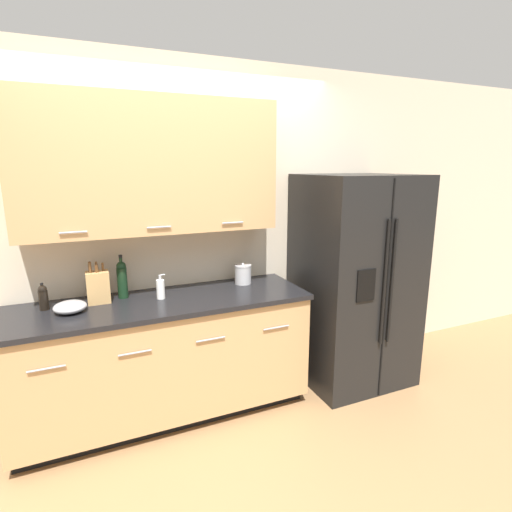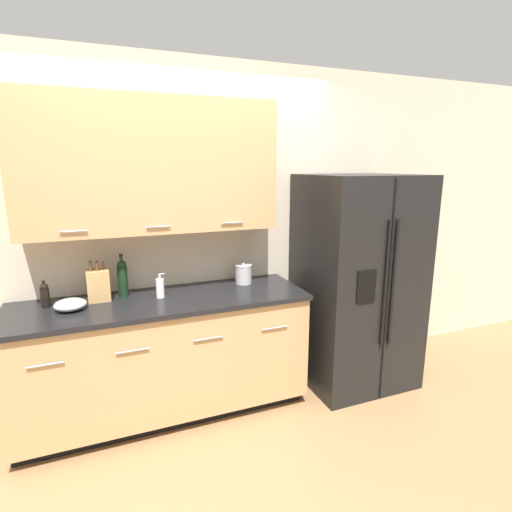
{
  "view_description": "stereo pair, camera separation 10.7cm",
  "coord_description": "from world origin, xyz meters",
  "px_view_note": "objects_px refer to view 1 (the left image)",
  "views": [
    {
      "loc": [
        -0.7,
        -1.9,
        1.82
      ],
      "look_at": [
        0.49,
        0.79,
        1.15
      ],
      "focal_mm": 28.0,
      "sensor_mm": 36.0,
      "label": 1
    },
    {
      "loc": [
        -0.6,
        -1.94,
        1.82
      ],
      "look_at": [
        0.49,
        0.79,
        1.15
      ],
      "focal_mm": 28.0,
      "sensor_mm": 36.0,
      "label": 2
    }
  ],
  "objects_px": {
    "knife_block": "(98,287)",
    "refrigerator": "(354,280)",
    "oil_bottle": "(43,297)",
    "steel_canister": "(243,274)",
    "wine_bottle": "(122,279)",
    "soap_dispenser": "(161,289)",
    "mixing_bowl": "(70,307)"
  },
  "relations": [
    {
      "from": "mixing_bowl",
      "to": "knife_block",
      "type": "bearing_deg",
      "value": 34.26
    },
    {
      "from": "soap_dispenser",
      "to": "steel_canister",
      "type": "bearing_deg",
      "value": 9.2
    },
    {
      "from": "oil_bottle",
      "to": "mixing_bowl",
      "type": "distance_m",
      "value": 0.2
    },
    {
      "from": "wine_bottle",
      "to": "steel_canister",
      "type": "height_order",
      "value": "wine_bottle"
    },
    {
      "from": "mixing_bowl",
      "to": "steel_canister",
      "type": "bearing_deg",
      "value": 6.7
    },
    {
      "from": "oil_bottle",
      "to": "steel_canister",
      "type": "xyz_separation_m",
      "value": [
        1.41,
        0.03,
        -0.01
      ]
    },
    {
      "from": "steel_canister",
      "to": "mixing_bowl",
      "type": "relative_size",
      "value": 0.83
    },
    {
      "from": "refrigerator",
      "to": "steel_canister",
      "type": "bearing_deg",
      "value": 166.61
    },
    {
      "from": "refrigerator",
      "to": "steel_canister",
      "type": "relative_size",
      "value": 10.36
    },
    {
      "from": "oil_bottle",
      "to": "wine_bottle",
      "type": "bearing_deg",
      "value": 5.49
    },
    {
      "from": "refrigerator",
      "to": "mixing_bowl",
      "type": "distance_m",
      "value": 2.18
    },
    {
      "from": "refrigerator",
      "to": "knife_block",
      "type": "bearing_deg",
      "value": 174.43
    },
    {
      "from": "soap_dispenser",
      "to": "steel_canister",
      "type": "relative_size",
      "value": 1.04
    },
    {
      "from": "oil_bottle",
      "to": "refrigerator",
      "type": "bearing_deg",
      "value": -4.67
    },
    {
      "from": "knife_block",
      "to": "mixing_bowl",
      "type": "distance_m",
      "value": 0.23
    },
    {
      "from": "soap_dispenser",
      "to": "oil_bottle",
      "type": "bearing_deg",
      "value": 173.88
    },
    {
      "from": "refrigerator",
      "to": "wine_bottle",
      "type": "bearing_deg",
      "value": 172.6
    },
    {
      "from": "refrigerator",
      "to": "knife_block",
      "type": "height_order",
      "value": "refrigerator"
    },
    {
      "from": "refrigerator",
      "to": "knife_block",
      "type": "xyz_separation_m",
      "value": [
        -2.0,
        0.19,
        0.14
      ]
    },
    {
      "from": "wine_bottle",
      "to": "oil_bottle",
      "type": "distance_m",
      "value": 0.5
    },
    {
      "from": "refrigerator",
      "to": "soap_dispenser",
      "type": "distance_m",
      "value": 1.6
    },
    {
      "from": "wine_bottle",
      "to": "oil_bottle",
      "type": "bearing_deg",
      "value": -174.51
    },
    {
      "from": "steel_canister",
      "to": "refrigerator",
      "type": "bearing_deg",
      "value": -13.39
    },
    {
      "from": "refrigerator",
      "to": "oil_bottle",
      "type": "xyz_separation_m",
      "value": [
        -2.33,
        0.19,
        0.11
      ]
    },
    {
      "from": "soap_dispenser",
      "to": "oil_bottle",
      "type": "xyz_separation_m",
      "value": [
        -0.74,
        0.08,
        0.02
      ]
    },
    {
      "from": "knife_block",
      "to": "wine_bottle",
      "type": "height_order",
      "value": "wine_bottle"
    },
    {
      "from": "refrigerator",
      "to": "steel_canister",
      "type": "xyz_separation_m",
      "value": [
        -0.92,
        0.22,
        0.1
      ]
    },
    {
      "from": "knife_block",
      "to": "refrigerator",
      "type": "bearing_deg",
      "value": -5.57
    },
    {
      "from": "refrigerator",
      "to": "steel_canister",
      "type": "distance_m",
      "value": 0.95
    },
    {
      "from": "wine_bottle",
      "to": "mixing_bowl",
      "type": "bearing_deg",
      "value": -154.14
    },
    {
      "from": "steel_canister",
      "to": "knife_block",
      "type": "bearing_deg",
      "value": -178.67
    },
    {
      "from": "soap_dispenser",
      "to": "steel_canister",
      "type": "distance_m",
      "value": 0.68
    }
  ]
}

